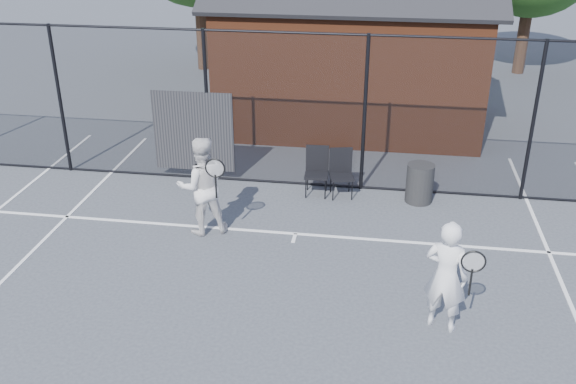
# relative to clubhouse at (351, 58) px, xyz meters

# --- Properties ---
(ground) EXTENTS (80.00, 80.00, 0.00)m
(ground) POSITION_rel_clubhouse_xyz_m (-0.50, -9.00, -1.61)
(ground) COLOR #3F4349
(ground) RESTS_ON ground
(fence) EXTENTS (22.04, 3.00, 3.00)m
(fence) POSITION_rel_clubhouse_xyz_m (-0.80, -4.00, -0.16)
(fence) COLOR black
(fence) RESTS_ON ground
(clubhouse) EXTENTS (6.50, 4.36, 4.19)m
(clubhouse) POSITION_rel_clubhouse_xyz_m (0.00, 0.00, 0.00)
(clubhouse) COLOR brown
(clubhouse) RESTS_ON ground
(player_front) EXTENTS (0.75, 0.60, 1.57)m
(player_front) POSITION_rel_clubhouse_xyz_m (1.76, -8.20, -0.82)
(player_front) COLOR white
(player_front) RESTS_ON ground
(player_back) EXTENTS (1.01, 0.92, 1.69)m
(player_back) POSITION_rel_clubhouse_xyz_m (-2.05, -6.13, -0.76)
(player_back) COLOR white
(player_back) RESTS_ON ground
(chair_left) EXTENTS (0.51, 0.53, 0.89)m
(chair_left) POSITION_rel_clubhouse_xyz_m (0.15, -4.40, -1.16)
(chair_left) COLOR black
(chair_left) RESTS_ON ground
(chair_right) EXTENTS (0.45, 0.47, 0.91)m
(chair_right) POSITION_rel_clubhouse_xyz_m (-0.33, -4.40, -1.15)
(chair_right) COLOR black
(chair_right) RESTS_ON ground
(waste_bin) EXTENTS (0.57, 0.57, 0.74)m
(waste_bin) POSITION_rel_clubhouse_xyz_m (1.59, -4.40, -1.24)
(waste_bin) COLOR #242424
(waste_bin) RESTS_ON ground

